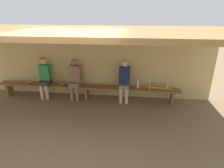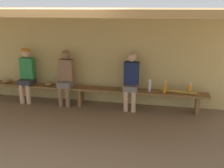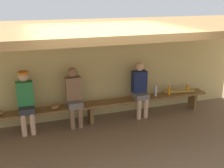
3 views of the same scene
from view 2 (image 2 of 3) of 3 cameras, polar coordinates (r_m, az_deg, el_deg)
name	(u,v)px [view 2 (image 2 of 3)]	position (r m, az deg, el deg)	size (l,w,h in m)	color
ground_plane	(57,132)	(5.51, -11.43, -9.81)	(24.00, 24.00, 0.00)	brown
back_wall	(85,58)	(6.97, -5.59, 5.45)	(8.00, 0.20, 2.20)	tan
dugout_roof	(64,11)	(5.62, -9.91, 14.66)	(8.00, 2.80, 0.12)	olive
bench	(81,90)	(6.72, -6.54, -1.24)	(6.00, 0.36, 0.46)	brown
player_shirtless_tan	(66,76)	(6.75, -9.58, 1.73)	(0.34, 0.42, 1.34)	slate
player_leftmost	(27,73)	(7.18, -17.27, 2.21)	(0.34, 0.42, 1.34)	#333338
player_in_blue	(131,79)	(6.36, 3.98, 1.04)	(0.34, 0.42, 1.34)	slate
water_bottle_blue	(165,87)	(6.31, 10.93, -0.65)	(0.06, 0.06, 0.27)	orange
water_bottle_orange	(150,86)	(6.37, 7.83, -0.35)	(0.06, 0.06, 0.28)	silver
water_bottle_clear	(190,89)	(6.38, 15.88, -0.94)	(0.08, 0.08, 0.25)	orange
baseball_glove_dark_brown	(7,81)	(7.52, -20.92, 0.59)	(0.24, 0.17, 0.09)	olive
baseball_glove_worn	(50,84)	(6.96, -12.83, 0.07)	(0.24, 0.17, 0.09)	olive
baseball_bat	(179,92)	(6.38, 13.75, -1.56)	(0.07, 0.07, 0.80)	#B28C33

